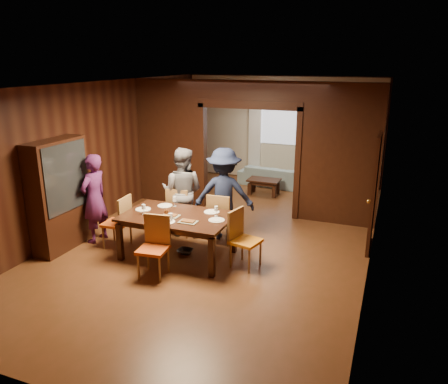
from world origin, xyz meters
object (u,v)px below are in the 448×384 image
at_px(coffee_table, 264,187).
at_px(chair_left, 116,222).
at_px(dining_table, 178,236).
at_px(chair_far_l, 181,211).
at_px(chair_far_r, 222,217).
at_px(hutch, 59,195).
at_px(person_purple, 94,199).
at_px(person_grey, 182,192).
at_px(person_navy, 224,194).
at_px(chair_right, 246,239).
at_px(sofa, 273,176).
at_px(chair_near, 153,248).

height_order(coffee_table, chair_left, chair_left).
xyz_separation_m(dining_table, chair_far_l, (-0.41, 0.93, 0.10)).
bearing_deg(chair_far_r, chair_far_l, -6.91).
bearing_deg(dining_table, hutch, -168.84).
height_order(person_purple, chair_left, person_purple).
xyz_separation_m(person_grey, chair_far_r, (0.86, -0.09, -0.38)).
bearing_deg(person_navy, chair_far_l, -6.35).
bearing_deg(chair_right, sofa, 23.39).
distance_m(person_purple, hutch, 0.62).
height_order(dining_table, chair_near, chair_near).
bearing_deg(chair_left, dining_table, 87.96).
distance_m(sofa, chair_far_r, 4.07).
bearing_deg(coffee_table, dining_table, -95.16).
xyz_separation_m(chair_right, hutch, (-3.36, -0.47, 0.52)).
bearing_deg(sofa, chair_far_l, 85.22).
distance_m(person_navy, chair_near, 1.97).
relative_size(sofa, chair_left, 1.89).
bearing_deg(chair_near, chair_far_l, 96.17).
relative_size(person_purple, chair_far_l, 1.73).
height_order(sofa, chair_far_l, chair_far_l).
bearing_deg(chair_left, chair_near, 54.09).
height_order(chair_right, chair_far_r, same).
bearing_deg(dining_table, sofa, 85.76).
distance_m(person_grey, coffee_table, 3.25).
distance_m(sofa, hutch, 5.95).
xyz_separation_m(person_grey, chair_far_l, (-0.03, -0.03, -0.38)).
relative_size(sofa, hutch, 0.92).
xyz_separation_m(sofa, dining_table, (-0.37, -4.93, 0.11)).
bearing_deg(chair_left, chair_far_l, 135.53).
relative_size(chair_left, chair_right, 1.00).
bearing_deg(hutch, dining_table, 11.16).
relative_size(person_grey, chair_far_r, 1.79).
relative_size(person_navy, chair_far_r, 1.82).
distance_m(chair_right, chair_far_r, 1.11).
relative_size(chair_left, chair_far_l, 1.00).
xyz_separation_m(person_purple, person_grey, (1.37, 0.91, 0.03)).
bearing_deg(sofa, chair_left, 78.26).
relative_size(chair_right, chair_near, 1.00).
xyz_separation_m(person_grey, coffee_table, (0.74, 3.09, -0.67)).
bearing_deg(chair_far_r, chair_near, 70.45).
bearing_deg(chair_far_l, dining_table, 107.46).
bearing_deg(chair_right, hutch, 111.24).
height_order(person_grey, coffee_table, person_grey).
height_order(chair_right, chair_near, same).
relative_size(dining_table, chair_right, 1.93).
bearing_deg(person_grey, person_purple, 25.98).
relative_size(chair_left, chair_near, 1.00).
bearing_deg(chair_near, person_grey, 95.13).
distance_m(chair_left, chair_right, 2.47).
xyz_separation_m(sofa, chair_near, (-0.39, -5.73, 0.22)).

